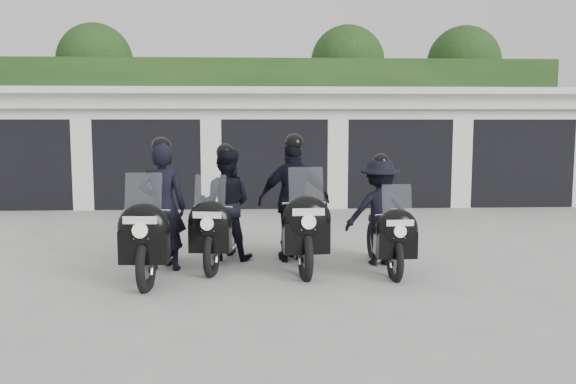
{
  "coord_description": "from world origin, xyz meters",
  "views": [
    {
      "loc": [
        -0.37,
        -9.46,
        2.14
      ],
      "look_at": [
        0.07,
        -0.04,
        1.05
      ],
      "focal_mm": 38.0,
      "sensor_mm": 36.0,
      "label": 1
    }
  ],
  "objects_px": {
    "police_bike_b": "(223,211)",
    "police_bike_d": "(382,218)",
    "police_bike_c": "(296,208)",
    "police_bike_a": "(158,220)"
  },
  "relations": [
    {
      "from": "police_bike_b",
      "to": "police_bike_d",
      "type": "height_order",
      "value": "police_bike_b"
    },
    {
      "from": "police_bike_c",
      "to": "police_bike_d",
      "type": "distance_m",
      "value": 1.29
    },
    {
      "from": "police_bike_c",
      "to": "police_bike_d",
      "type": "height_order",
      "value": "police_bike_c"
    },
    {
      "from": "police_bike_b",
      "to": "police_bike_c",
      "type": "distance_m",
      "value": 1.12
    },
    {
      "from": "police_bike_c",
      "to": "police_bike_b",
      "type": "bearing_deg",
      "value": 165.78
    },
    {
      "from": "police_bike_b",
      "to": "police_bike_d",
      "type": "bearing_deg",
      "value": -1.75
    },
    {
      "from": "police_bike_a",
      "to": "police_bike_b",
      "type": "height_order",
      "value": "police_bike_a"
    },
    {
      "from": "police_bike_b",
      "to": "police_bike_d",
      "type": "xyz_separation_m",
      "value": [
        2.36,
        -0.42,
        -0.05
      ]
    },
    {
      "from": "police_bike_b",
      "to": "police_bike_c",
      "type": "bearing_deg",
      "value": -1.12
    },
    {
      "from": "police_bike_d",
      "to": "police_bike_a",
      "type": "bearing_deg",
      "value": -175.54
    }
  ]
}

